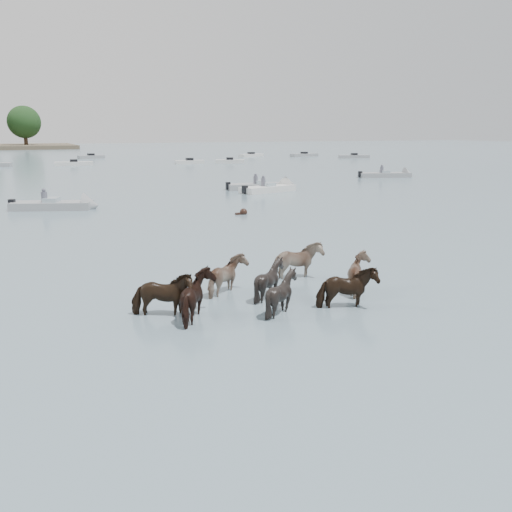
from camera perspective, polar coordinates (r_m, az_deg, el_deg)
name	(u,v)px	position (r m, az deg, el deg)	size (l,w,h in m)	color
ground	(317,311)	(14.36, 6.60, -5.96)	(400.00, 400.00, 0.00)	slate
pony_herd	(269,285)	(14.97, 1.44, -3.14)	(7.58, 4.20, 1.44)	black
swimming_pony	(243,213)	(30.76, -1.43, 4.70)	(0.72, 0.44, 0.44)	black
motorboat_b	(65,206)	(34.82, -19.93, 5.13)	(5.43, 3.28, 1.92)	gray
motorboat_c	(269,186)	(44.39, 1.43, 7.53)	(6.13, 2.51, 1.92)	gray
motorboat_d	(275,188)	(42.67, 2.03, 7.29)	(5.38, 2.92, 1.92)	silver
motorboat_e	(392,175)	(57.51, 14.42, 8.45)	(5.94, 3.24, 1.92)	gray
distant_flotilla	(61,161)	(86.07, -20.26, 9.57)	(105.99, 27.38, 0.93)	silver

